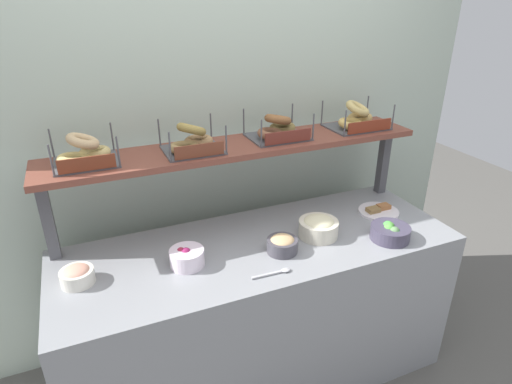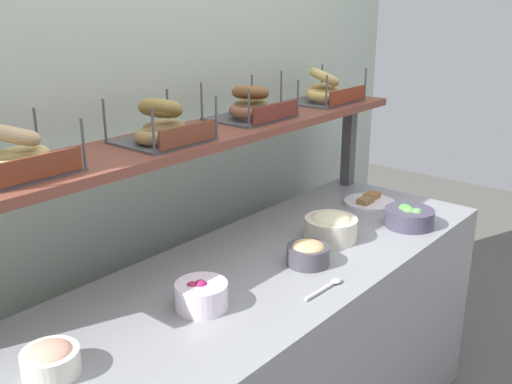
# 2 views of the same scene
# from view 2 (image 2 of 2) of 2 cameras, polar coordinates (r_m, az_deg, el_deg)

# --- Properties ---
(back_wall) EXTENTS (3.16, 0.06, 2.40)m
(back_wall) POSITION_cam_2_polar(r_m,az_deg,el_deg) (2.27, -9.28, 5.14)
(back_wall) COLOR #AFBFAD
(back_wall) RESTS_ON ground_plane
(deli_counter) EXTENTS (1.96, 0.70, 0.85)m
(deli_counter) POSITION_cam_2_polar(r_m,az_deg,el_deg) (2.24, 1.51, -16.73)
(deli_counter) COLOR gray
(deli_counter) RESTS_ON ground_plane
(shelf_riser_right) EXTENTS (0.05, 0.05, 0.40)m
(shelf_riser_right) POSITION_cam_2_polar(r_m,az_deg,el_deg) (2.82, 9.05, 4.65)
(shelf_riser_right) COLOR #4C4C51
(shelf_riser_right) RESTS_ON deli_counter
(upper_shelf) EXTENTS (1.92, 0.32, 0.03)m
(upper_shelf) POSITION_cam_2_polar(r_m,az_deg,el_deg) (2.05, -4.21, 5.79)
(upper_shelf) COLOR brown
(upper_shelf) RESTS_ON shelf_riser_left
(bowl_hummus) EXTENTS (0.15, 0.15, 0.08)m
(bowl_hummus) POSITION_cam_2_polar(r_m,az_deg,el_deg) (2.00, 5.11, -5.94)
(bowl_hummus) COLOR #48464E
(bowl_hummus) RESTS_ON deli_counter
(bowl_potato_salad) EXTENTS (0.20, 0.20, 0.11)m
(bowl_potato_salad) POSITION_cam_2_polar(r_m,az_deg,el_deg) (2.20, 7.33, -3.32)
(bowl_potato_salad) COLOR beige
(bowl_potato_salad) RESTS_ON deli_counter
(bowl_veggie_mix) EXTENTS (0.19, 0.19, 0.09)m
(bowl_veggie_mix) POSITION_cam_2_polar(r_m,az_deg,el_deg) (2.39, 14.75, -2.33)
(bowl_veggie_mix) COLOR #464056
(bowl_veggie_mix) RESTS_ON deli_counter
(bowl_lox_spread) EXTENTS (0.14, 0.14, 0.08)m
(bowl_lox_spread) POSITION_cam_2_polar(r_m,az_deg,el_deg) (1.54, -19.44, -15.18)
(bowl_lox_spread) COLOR white
(bowl_lox_spread) RESTS_ON deli_counter
(bowl_beet_salad) EXTENTS (0.16, 0.16, 0.09)m
(bowl_beet_salad) POSITION_cam_2_polar(r_m,az_deg,el_deg) (1.73, -5.38, -9.97)
(bowl_beet_salad) COLOR white
(bowl_beet_salad) RESTS_ON deli_counter
(serving_plate_white) EXTENTS (0.22, 0.22, 0.04)m
(serving_plate_white) POSITION_cam_2_polar(r_m,az_deg,el_deg) (2.61, 11.02, -0.94)
(serving_plate_white) COLOR white
(serving_plate_white) RESTS_ON deli_counter
(serving_spoon_near_plate) EXTENTS (0.18, 0.03, 0.01)m
(serving_spoon_near_plate) POSITION_cam_2_polar(r_m,az_deg,el_deg) (1.87, 7.13, -9.05)
(serving_spoon_near_plate) COLOR #B7B7BC
(serving_spoon_near_plate) RESTS_ON deli_counter
(bagel_basket_plain) EXTENTS (0.28, 0.25, 0.15)m
(bagel_basket_plain) POSITION_cam_2_polar(r_m,az_deg,el_deg) (1.63, -22.48, 3.27)
(bagel_basket_plain) COLOR #4C4C51
(bagel_basket_plain) RESTS_ON upper_shelf
(bagel_basket_everything) EXTENTS (0.28, 0.26, 0.15)m
(bagel_basket_everything) POSITION_cam_2_polar(r_m,az_deg,el_deg) (1.87, -9.20, 6.27)
(bagel_basket_everything) COLOR #4C4C51
(bagel_basket_everything) RESTS_ON upper_shelf
(bagel_basket_cinnamon_raisin) EXTENTS (0.30, 0.25, 0.14)m
(bagel_basket_cinnamon_raisin) POSITION_cam_2_polar(r_m,az_deg,el_deg) (2.21, -0.51, 8.36)
(bagel_basket_cinnamon_raisin) COLOR #4C4C51
(bagel_basket_cinnamon_raisin) RESTS_ON upper_shelf
(bagel_basket_sesame) EXTENTS (0.32, 0.25, 0.16)m
(bagel_basket_sesame) POSITION_cam_2_polar(r_m,az_deg,el_deg) (2.58, 6.68, 9.81)
(bagel_basket_sesame) COLOR #4C4C51
(bagel_basket_sesame) RESTS_ON upper_shelf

